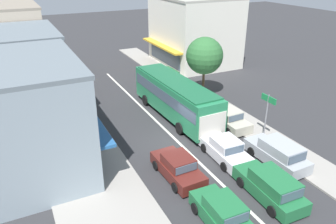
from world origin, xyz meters
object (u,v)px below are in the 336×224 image
at_px(parked_wagon_kerb_front, 278,153).
at_px(street_tree_right, 205,56).
at_px(hatchback_behind_bus_mid, 222,213).
at_px(wagon_queue_gap_filler, 271,187).
at_px(sedan_queue_far_back, 178,167).
at_px(city_bus, 175,96).
at_px(parked_sedan_kerb_third, 194,96).
at_px(directional_road_sign, 268,107).
at_px(traffic_light_downstreet, 64,46).
at_px(pedestrian_with_handbag_near, 94,110).
at_px(pedestrian_browsing_midblock, 82,96).
at_px(parked_sedan_kerb_second, 228,119).
at_px(sedan_adjacent_lane_lead, 225,150).
at_px(parked_wagon_kerb_rear, 166,77).

height_order(parked_wagon_kerb_front, street_tree_right, street_tree_right).
height_order(hatchback_behind_bus_mid, wagon_queue_gap_filler, wagon_queue_gap_filler).
bearing_deg(street_tree_right, sedan_queue_far_back, -128.10).
bearing_deg(city_bus, parked_sedan_kerb_third, 32.20).
bearing_deg(parked_wagon_kerb_front, directional_road_sign, 65.12).
xyz_separation_m(city_bus, parked_wagon_kerb_front, (2.67, -9.30, -1.14)).
distance_m(city_bus, traffic_light_downstreet, 18.70).
bearing_deg(pedestrian_with_handbag_near, pedestrian_browsing_midblock, 94.04).
height_order(city_bus, parked_sedan_kerb_third, city_bus).
bearing_deg(sedan_queue_far_back, street_tree_right, 51.90).
xyz_separation_m(wagon_queue_gap_filler, traffic_light_downstreet, (-5.65, 29.52, 2.11)).
relative_size(city_bus, pedestrian_with_handbag_near, 6.70).
xyz_separation_m(parked_sedan_kerb_third, traffic_light_downstreet, (-8.65, 15.96, 2.19)).
xyz_separation_m(parked_sedan_kerb_second, parked_sedan_kerb_third, (-0.05, 5.32, 0.00)).
xyz_separation_m(sedan_queue_far_back, sedan_adjacent_lane_lead, (3.79, 0.43, 0.00)).
relative_size(wagon_queue_gap_filler, pedestrian_with_handbag_near, 2.79).
relative_size(parked_sedan_kerb_third, street_tree_right, 0.74).
relative_size(city_bus, hatchback_behind_bus_mid, 2.92).
relative_size(parked_wagon_kerb_rear, traffic_light_downstreet, 1.08).
bearing_deg(pedestrian_browsing_midblock, street_tree_right, -11.33).
bearing_deg(pedestrian_browsing_midblock, traffic_light_downstreet, 86.05).
height_order(parked_wagon_kerb_rear, street_tree_right, street_tree_right).
xyz_separation_m(sedan_queue_far_back, pedestrian_browsing_midblock, (-2.82, 13.19, 0.40)).
distance_m(street_tree_right, pedestrian_browsing_midblock, 11.95).
bearing_deg(hatchback_behind_bus_mid, street_tree_right, 61.25).
xyz_separation_m(parked_sedan_kerb_second, pedestrian_with_handbag_near, (-9.30, 5.47, 0.40)).
bearing_deg(pedestrian_with_handbag_near, directional_road_sign, -39.38).
distance_m(hatchback_behind_bus_mid, directional_road_sign, 9.76).
height_order(city_bus, wagon_queue_gap_filler, city_bus).
bearing_deg(parked_wagon_kerb_rear, traffic_light_downstreet, 131.13).
bearing_deg(parked_wagon_kerb_front, city_bus, 106.03).
bearing_deg(sedan_adjacent_lane_lead, parked_wagon_kerb_front, -35.80).
bearing_deg(parked_sedan_kerb_third, wagon_queue_gap_filler, -102.49).
bearing_deg(parked_wagon_kerb_front, pedestrian_browsing_midblock, 122.36).
relative_size(city_bus, wagon_queue_gap_filler, 2.40).
xyz_separation_m(traffic_light_downstreet, directional_road_sign, (9.75, -24.31, -0.18)).
height_order(sedan_adjacent_lane_lead, traffic_light_downstreet, traffic_light_downstreet).
height_order(sedan_adjacent_lane_lead, street_tree_right, street_tree_right).
bearing_deg(sedan_adjacent_lane_lead, street_tree_right, 65.58).
bearing_deg(wagon_queue_gap_filler, traffic_light_downstreet, 100.83).
bearing_deg(street_tree_right, pedestrian_with_handbag_near, -173.75).
bearing_deg(parked_sedan_kerb_third, parked_wagon_kerb_front, -90.88).
height_order(city_bus, sedan_adjacent_lane_lead, city_bus).
distance_m(wagon_queue_gap_filler, directional_road_sign, 6.90).
xyz_separation_m(wagon_queue_gap_filler, pedestrian_with_handbag_near, (-6.25, 13.70, 0.32)).
bearing_deg(parked_wagon_kerb_front, hatchback_behind_bus_mid, -155.24).
height_order(parked_sedan_kerb_second, directional_road_sign, directional_road_sign).
bearing_deg(traffic_light_downstreet, parked_wagon_kerb_front, -72.59).
xyz_separation_m(pedestrian_with_handbag_near, pedestrian_browsing_midblock, (-0.25, 3.50, -0.00)).
bearing_deg(sedan_queue_far_back, pedestrian_with_handbag_near, 104.85).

